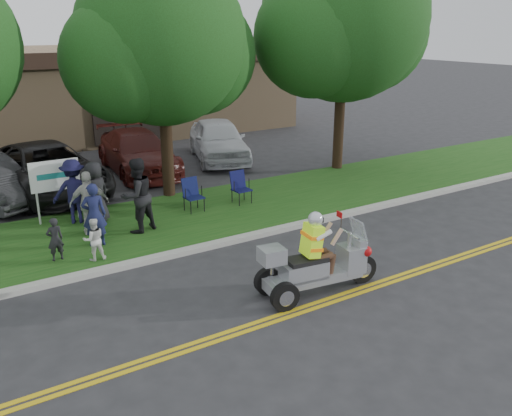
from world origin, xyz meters
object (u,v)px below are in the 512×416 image
parked_car_right (138,152)px  spectator_adult_left (94,215)px  trike_scooter (315,266)px  lawn_chair_a (192,192)px  lawn_chair_b (240,185)px  spectator_adult_right (89,203)px  spectator_adult_mid (137,196)px  parked_car_mid (47,170)px  parked_car_far_right (218,140)px

parked_car_right → spectator_adult_left: bearing=-114.6°
trike_scooter → lawn_chair_a: 5.59m
lawn_chair_a → parked_car_right: parked_car_right is taller
lawn_chair_b → spectator_adult_right: (-4.39, -0.19, 0.28)m
lawn_chair_b → spectator_adult_mid: spectator_adult_mid is taller
trike_scooter → lawn_chair_b: bearing=81.7°
parked_car_right → lawn_chair_a: bearing=-89.8°
spectator_adult_right → parked_car_mid: bearing=-77.1°
lawn_chair_a → spectator_adult_left: (-3.03, -1.08, 0.24)m
trike_scooter → lawn_chair_b: trike_scooter is taller
trike_scooter → spectator_adult_right: (-2.86, 5.30, 0.30)m
parked_car_mid → parked_car_right: parked_car_mid is taller
lawn_chair_a → parked_car_mid: 5.07m
trike_scooter → spectator_adult_mid: spectator_adult_mid is taller
lawn_chair_b → spectator_adult_mid: bearing=-171.2°
lawn_chair_b → trike_scooter: bearing=-108.0°
spectator_adult_right → lawn_chair_a: bearing=-162.3°
lawn_chair_a → trike_scooter: bearing=-93.2°
parked_car_far_right → trike_scooter: bearing=-90.8°
spectator_adult_right → parked_car_right: spectator_adult_right is taller
parked_car_mid → parked_car_far_right: 6.71m
spectator_adult_left → lawn_chair_b: bearing=-153.1°
lawn_chair_a → lawn_chair_b: size_ratio=0.99×
parked_car_far_right → parked_car_right: bearing=-160.0°
parked_car_mid → parked_car_far_right: size_ratio=1.20×
spectator_adult_left → spectator_adult_right: size_ratio=0.95×
lawn_chair_a → parked_car_mid: parked_car_mid is taller
spectator_adult_mid → parked_car_mid: (-1.12, 4.87, -0.27)m
spectator_adult_mid → parked_car_right: bearing=-128.9°
trike_scooter → parked_car_mid: 10.13m
lawn_chair_a → parked_car_mid: (-2.97, 4.11, 0.15)m
parked_car_mid → parked_car_far_right: bearing=2.4°
spectator_adult_mid → parked_car_right: size_ratio=0.37×
spectator_adult_left → parked_car_mid: 5.19m
trike_scooter → parked_car_right: size_ratio=0.52×
spectator_adult_mid → spectator_adult_left: bearing=-2.9°
spectator_adult_mid → parked_car_far_right: size_ratio=0.40×
trike_scooter → parked_car_far_right: 11.40m
trike_scooter → spectator_adult_left: bearing=130.8°
spectator_adult_mid → parked_car_mid: spectator_adult_mid is taller
lawn_chair_b → spectator_adult_left: bearing=-170.1°
trike_scooter → lawn_chair_a: trike_scooter is taller
trike_scooter → lawn_chair_a: size_ratio=2.85×
lawn_chair_b → parked_car_far_right: (2.16, 5.29, 0.17)m
spectator_adult_left → parked_car_right: spectator_adult_left is taller
parked_car_far_right → parked_car_mid: bearing=-152.6°
lawn_chair_a → parked_car_right: (0.33, 5.08, 0.10)m
trike_scooter → parked_car_far_right: size_ratio=0.56×
spectator_adult_left → trike_scooter: bearing=138.0°
trike_scooter → spectator_adult_left: 5.41m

